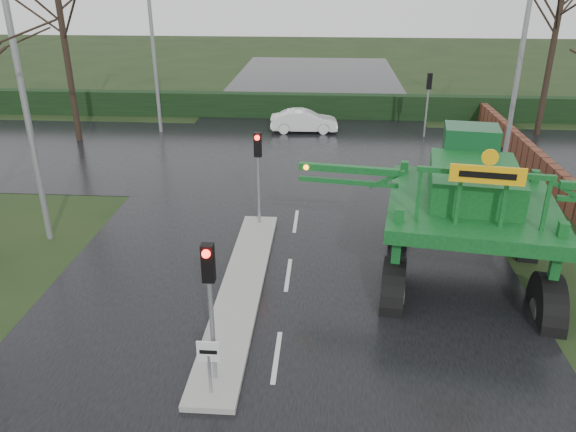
# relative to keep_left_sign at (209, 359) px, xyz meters

# --- Properties ---
(ground) EXTENTS (140.00, 140.00, 0.00)m
(ground) POSITION_rel_keep_left_sign_xyz_m (1.30, 1.50, -1.06)
(ground) COLOR black
(ground) RESTS_ON ground
(road_main) EXTENTS (14.00, 80.00, 0.02)m
(road_main) POSITION_rel_keep_left_sign_xyz_m (1.30, 11.50, -1.05)
(road_main) COLOR black
(road_main) RESTS_ON ground
(road_cross) EXTENTS (80.00, 12.00, 0.02)m
(road_cross) POSITION_rel_keep_left_sign_xyz_m (1.30, 17.50, -1.05)
(road_cross) COLOR black
(road_cross) RESTS_ON ground
(median_island) EXTENTS (1.20, 10.00, 0.16)m
(median_island) POSITION_rel_keep_left_sign_xyz_m (0.00, 4.50, -0.97)
(median_island) COLOR gray
(median_island) RESTS_ON ground
(hedge_row) EXTENTS (44.00, 0.90, 1.50)m
(hedge_row) POSITION_rel_keep_left_sign_xyz_m (1.30, 25.50, -0.31)
(hedge_row) COLOR black
(hedge_row) RESTS_ON ground
(brick_wall) EXTENTS (0.40, 20.00, 1.20)m
(brick_wall) POSITION_rel_keep_left_sign_xyz_m (11.80, 17.50, -0.46)
(brick_wall) COLOR #592D1E
(brick_wall) RESTS_ON ground
(keep_left_sign) EXTENTS (0.50, 0.07, 1.35)m
(keep_left_sign) POSITION_rel_keep_left_sign_xyz_m (0.00, 0.00, 0.00)
(keep_left_sign) COLOR gray
(keep_left_sign) RESTS_ON ground
(traffic_signal_near) EXTENTS (0.26, 0.33, 3.52)m
(traffic_signal_near) POSITION_rel_keep_left_sign_xyz_m (0.00, 0.49, 1.53)
(traffic_signal_near) COLOR gray
(traffic_signal_near) RESTS_ON ground
(traffic_signal_mid) EXTENTS (0.26, 0.33, 3.52)m
(traffic_signal_mid) POSITION_rel_keep_left_sign_xyz_m (0.00, 8.99, 1.53)
(traffic_signal_mid) COLOR gray
(traffic_signal_mid) RESTS_ON ground
(traffic_signal_far) EXTENTS (0.26, 0.33, 3.52)m
(traffic_signal_far) POSITION_rel_keep_left_sign_xyz_m (7.80, 21.51, 1.53)
(traffic_signal_far) COLOR gray
(traffic_signal_far) RESTS_ON ground
(street_light_left_near) EXTENTS (3.85, 0.30, 10.00)m
(street_light_left_near) POSITION_rel_keep_left_sign_xyz_m (-6.89, 7.50, 4.93)
(street_light_left_near) COLOR gray
(street_light_left_near) RESTS_ON ground
(street_light_right) EXTENTS (3.85, 0.30, 10.00)m
(street_light_right) POSITION_rel_keep_left_sign_xyz_m (9.49, 13.50, 4.93)
(street_light_right) COLOR gray
(street_light_right) RESTS_ON ground
(street_light_left_far) EXTENTS (3.85, 0.30, 10.00)m
(street_light_left_far) POSITION_rel_keep_left_sign_xyz_m (-6.89, 21.50, 4.93)
(street_light_left_far) COLOR gray
(street_light_left_far) RESTS_ON ground
(tree_left_far) EXTENTS (7.70, 7.70, 13.26)m
(tree_left_far) POSITION_rel_keep_left_sign_xyz_m (-11.20, 19.50, 6.09)
(tree_left_far) COLOR black
(tree_left_far) RESTS_ON ground
(tree_right_far) EXTENTS (7.00, 7.00, 12.05)m
(tree_right_far) POSITION_rel_keep_left_sign_xyz_m (14.30, 22.50, 5.44)
(tree_right_far) COLOR black
(tree_right_far) RESTS_ON ground
(crop_sprayer) EXTENTS (10.21, 7.04, 5.76)m
(crop_sprayer) POSITION_rel_keep_left_sign_xyz_m (4.42, 4.77, 1.66)
(crop_sprayer) COLOR black
(crop_sprayer) RESTS_ON ground
(white_sedan) EXTENTS (3.87, 1.50, 1.26)m
(white_sedan) POSITION_rel_keep_left_sign_xyz_m (1.04, 22.07, -1.06)
(white_sedan) COLOR white
(white_sedan) RESTS_ON ground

